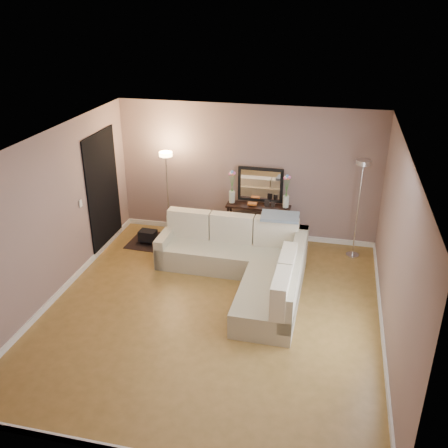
% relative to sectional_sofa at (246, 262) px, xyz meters
% --- Properties ---
extents(floor, '(5.00, 5.50, 0.01)m').
position_rel_sectional_sofa_xyz_m(floor, '(-0.33, -1.02, -0.34)').
color(floor, olive).
rests_on(floor, ground).
extents(ceiling, '(5.00, 5.50, 0.01)m').
position_rel_sectional_sofa_xyz_m(ceiling, '(-0.33, -1.02, 2.27)').
color(ceiling, white).
rests_on(ceiling, ground).
extents(wall_back, '(5.00, 0.02, 2.60)m').
position_rel_sectional_sofa_xyz_m(wall_back, '(-0.33, 1.74, 0.97)').
color(wall_back, gray).
rests_on(wall_back, ground).
extents(wall_front, '(5.00, 0.02, 2.60)m').
position_rel_sectional_sofa_xyz_m(wall_front, '(-0.33, -3.78, 0.97)').
color(wall_front, gray).
rests_on(wall_front, ground).
extents(wall_left, '(0.02, 5.50, 2.60)m').
position_rel_sectional_sofa_xyz_m(wall_left, '(-2.84, -1.02, 0.97)').
color(wall_left, gray).
rests_on(wall_left, ground).
extents(wall_right, '(0.02, 5.50, 2.60)m').
position_rel_sectional_sofa_xyz_m(wall_right, '(2.18, -1.02, 0.97)').
color(wall_right, gray).
rests_on(wall_right, ground).
extents(baseboard_back, '(5.00, 0.03, 0.10)m').
position_rel_sectional_sofa_xyz_m(baseboard_back, '(-0.33, 1.71, -0.28)').
color(baseboard_back, white).
rests_on(baseboard_back, ground).
extents(baseboard_left, '(0.03, 5.50, 0.10)m').
position_rel_sectional_sofa_xyz_m(baseboard_left, '(-2.81, -1.02, -0.28)').
color(baseboard_left, white).
rests_on(baseboard_left, ground).
extents(baseboard_right, '(0.03, 5.50, 0.10)m').
position_rel_sectional_sofa_xyz_m(baseboard_right, '(2.16, -1.02, -0.28)').
color(baseboard_right, white).
rests_on(baseboard_right, ground).
extents(doorway, '(0.02, 1.20, 2.20)m').
position_rel_sectional_sofa_xyz_m(doorway, '(-2.81, 0.68, 0.77)').
color(doorway, black).
rests_on(doorway, ground).
extents(switch_plate, '(0.02, 0.08, 0.12)m').
position_rel_sectional_sofa_xyz_m(switch_plate, '(-2.81, -0.17, 0.87)').
color(switch_plate, white).
rests_on(switch_plate, ground).
extents(sectional_sofa, '(2.57, 2.49, 0.90)m').
position_rel_sectional_sofa_xyz_m(sectional_sofa, '(0.00, 0.00, 0.00)').
color(sectional_sofa, beige).
rests_on(sectional_sofa, floor).
extents(throw_blanket, '(0.66, 0.40, 0.09)m').
position_rel_sectional_sofa_xyz_m(throw_blanket, '(0.46, 0.63, 0.61)').
color(throw_blanket, gray).
rests_on(throw_blanket, sectional_sofa).
extents(console_table, '(1.22, 0.33, 0.75)m').
position_rel_sectional_sofa_xyz_m(console_table, '(-0.13, 1.48, 0.09)').
color(console_table, black).
rests_on(console_table, floor).
extents(leaning_mirror, '(0.86, 0.05, 0.67)m').
position_rel_sectional_sofa_xyz_m(leaning_mirror, '(-0.05, 1.63, 0.78)').
color(leaning_mirror, black).
rests_on(leaning_mirror, console_table).
extents(table_decor, '(0.51, 0.11, 0.12)m').
position_rel_sectional_sofa_xyz_m(table_decor, '(-0.05, 1.44, 0.47)').
color(table_decor, orange).
rests_on(table_decor, console_table).
extents(flower_vase_left, '(0.14, 0.11, 0.64)m').
position_rel_sectional_sofa_xyz_m(flower_vase_left, '(-0.56, 1.48, 0.71)').
color(flower_vase_left, silver).
rests_on(flower_vase_left, console_table).
extents(flower_vase_right, '(0.14, 0.11, 0.64)m').
position_rel_sectional_sofa_xyz_m(flower_vase_right, '(0.46, 1.48, 0.71)').
color(flower_vase_right, silver).
rests_on(flower_vase_right, console_table).
extents(floor_lamp_lit, '(0.26, 0.26, 1.73)m').
position_rel_sectional_sofa_xyz_m(floor_lamp_lit, '(-1.79, 1.31, 0.89)').
color(floor_lamp_lit, silver).
rests_on(floor_lamp_lit, floor).
extents(floor_lamp_unlit, '(0.32, 0.32, 1.84)m').
position_rel_sectional_sofa_xyz_m(floor_lamp_unlit, '(1.76, 1.27, 0.96)').
color(floor_lamp_unlit, silver).
rests_on(floor_lamp_unlit, floor).
extents(charcoal_rug, '(1.17, 0.90, 0.02)m').
position_rel_sectional_sofa_xyz_m(charcoal_rug, '(-1.90, 0.98, -0.33)').
color(charcoal_rug, black).
rests_on(charcoal_rug, floor).
extents(black_bag, '(0.33, 0.24, 0.21)m').
position_rel_sectional_sofa_xyz_m(black_bag, '(-2.09, 0.90, -0.16)').
color(black_bag, black).
rests_on(black_bag, charcoal_rug).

